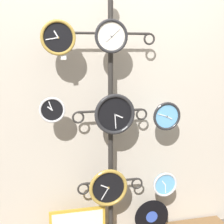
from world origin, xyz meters
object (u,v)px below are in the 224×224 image
Objects in this scene: clock_top_center at (111,36)px; clock_middle_center at (115,114)px; clock_bottom_right at (165,184)px; clock_middle_left at (52,110)px; clock_top_left at (58,38)px; clock_middle_right at (167,116)px; clock_bottom_center at (108,188)px; display_stand at (111,168)px; vinyl_record at (152,217)px.

clock_top_center is 0.78× the size of clock_middle_center.
clock_middle_center is 1.52× the size of clock_bottom_right.
clock_top_left is at bearing -5.42° from clock_middle_left.
clock_middle_left reaches higher than clock_middle_right.
clock_middle_right is at bearing 2.64° from clock_bottom_center.
clock_top_center reaches higher than clock_bottom_center.
clock_top_left is at bearing -179.10° from clock_middle_right.
display_stand is at bearing 166.06° from clock_bottom_right.
clock_top_left is at bearing 178.84° from clock_bottom_right.
clock_middle_center is at bearing -177.56° from clock_middle_right.
clock_middle_center is 1.03× the size of vinyl_record.
display_stand is 10.89× the size of clock_middle_left.
clock_top_center is (0.39, 0.00, 0.01)m from clock_top_left.
display_stand is 0.63m from clock_middle_right.
clock_bottom_right reaches higher than vinyl_record.
clock_top_center is at bearing 0.49° from clock_top_left.
clock_middle_center is (0.03, -0.01, -0.59)m from clock_top_center.
clock_middle_left is 0.92m from clock_middle_right.
display_stand is 9.95× the size of clock_bottom_right.
clock_middle_right is at bearing 76.79° from clock_bottom_right.
clock_bottom_center is at bearing -2.06° from clock_middle_left.
clock_middle_center is at bearing 4.28° from clock_bottom_center.
clock_top_center is at bearing 177.44° from clock_bottom_right.
clock_bottom_right is at bearing -13.94° from display_stand.
clock_middle_center is at bearing -84.04° from display_stand.
clock_middle_left reaches higher than vinyl_record.
clock_middle_left is at bearing -174.81° from vinyl_record.
clock_bottom_right is (0.90, -0.02, -0.67)m from clock_middle_left.
vinyl_record is (0.36, 0.09, -0.96)m from clock_middle_center.
display_stand is 0.16m from clock_bottom_center.
display_stand is 8.38× the size of clock_top_center.
clock_middle_left is at bearing -169.38° from display_stand.
clock_middle_center is 0.75m from clock_bottom_right.
display_stand is 0.49m from clock_middle_center.
clock_middle_right reaches higher than vinyl_record.
clock_top_center is (-0.02, -0.09, 1.07)m from display_stand.
clock_bottom_center is at bearing -112.88° from display_stand.
display_stand is 0.61m from vinyl_record.
clock_middle_left reaches higher than clock_bottom_center.
clock_top_center is 1.60m from vinyl_record.
clock_middle_right is at bearing 0.48° from clock_middle_left.
clock_bottom_right is at bearing -103.21° from clock_middle_right.
display_stand is 1.07m from clock_top_center.
clock_bottom_center is (-0.05, -0.00, -0.60)m from clock_middle_center.
clock_bottom_right is 0.36m from vinyl_record.
display_stand is 6.75× the size of vinyl_record.
clock_top_center is 0.59m from clock_middle_center.
clock_middle_right is 0.93m from vinyl_record.
clock_middle_left is (-0.45, 0.00, -0.53)m from clock_top_center.
clock_middle_center reaches higher than clock_middle_left.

